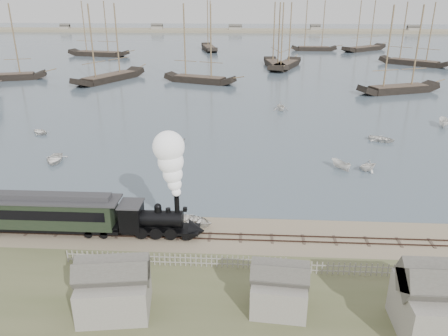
{
  "coord_description": "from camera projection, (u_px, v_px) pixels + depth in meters",
  "views": [
    {
      "loc": [
        -0.51,
        -38.63,
        21.77
      ],
      "look_at": [
        -3.17,
        7.34,
        3.5
      ],
      "focal_mm": 35.0,
      "sensor_mm": 36.0,
      "label": 1
    }
  ],
  "objects": [
    {
      "name": "rowboat_0",
      "position": [
        54.0,
        159.0,
        60.84
      ],
      "size": [
        4.78,
        3.78,
        0.89
      ],
      "primitive_type": "imported",
      "rotation": [
        0.0,
        0.0,
        0.18
      ],
      "color": "white",
      "rests_on": "harbor_water"
    },
    {
      "name": "far_spit",
      "position": [
        251.0,
        32.0,
        275.84
      ],
      "size": [
        500.0,
        20.0,
        1.8
      ],
      "primitive_type": "cube",
      "color": "tan",
      "rests_on": "ground"
    },
    {
      "name": "rowboat_3",
      "position": [
        382.0,
        139.0,
        69.49
      ],
      "size": [
        4.51,
        5.0,
        0.85
      ],
      "primitive_type": "imported",
      "rotation": [
        0.0,
        0.0,
        1.08
      ],
      "color": "white",
      "rests_on": "harbor_water"
    },
    {
      "name": "rowboat_1",
      "position": [
        178.0,
        140.0,
        67.89
      ],
      "size": [
        3.43,
        3.46,
        1.38
      ],
      "primitive_type": "imported",
      "rotation": [
        0.0,
        0.0,
        2.31
      ],
      "color": "white",
      "rests_on": "harbor_water"
    },
    {
      "name": "picket_fence_west",
      "position": [
        176.0,
        266.0,
        37.7
      ],
      "size": [
        19.0,
        0.1,
        1.2
      ],
      "primitive_type": null,
      "color": "gray",
      "rests_on": "ground"
    },
    {
      "name": "rail_track",
      "position": [
        251.0,
        238.0,
        41.97
      ],
      "size": [
        120.0,
        1.8,
        0.16
      ],
      "color": "#38261E",
      "rests_on": "ground"
    },
    {
      "name": "passenger_coach",
      "position": [
        44.0,
        211.0,
        42.22
      ],
      "size": [
        14.97,
        2.89,
        3.63
      ],
      "color": "black",
      "rests_on": "ground"
    },
    {
      "name": "schooner_4",
      "position": [
        404.0,
        50.0,
        100.67
      ],
      "size": [
        20.97,
        11.67,
        20.0
      ],
      "primitive_type": null,
      "rotation": [
        0.0,
        0.0,
        0.36
      ],
      "color": "black",
      "rests_on": "harbor_water"
    },
    {
      "name": "shed_left",
      "position": [
        116.0,
        311.0,
        32.32
      ],
      "size": [
        5.0,
        4.0,
        4.1
      ],
      "primitive_type": null,
      "color": "gray",
      "rests_on": "ground"
    },
    {
      "name": "rowboat_6",
      "position": [
        40.0,
        131.0,
        73.46
      ],
      "size": [
        3.96,
        4.13,
        0.7
      ],
      "primitive_type": "imported",
      "rotation": [
        0.0,
        0.0,
        4.05
      ],
      "color": "white",
      "rests_on": "harbor_water"
    },
    {
      "name": "ground",
      "position": [
        251.0,
        228.0,
        43.84
      ],
      "size": [
        600.0,
        600.0,
        0.0
      ],
      "primitive_type": "plane",
      "color": "tan",
      "rests_on": "ground"
    },
    {
      "name": "schooner_0",
      "position": [
        0.0,
        42.0,
        116.26
      ],
      "size": [
        20.78,
        11.37,
        20.0
      ],
      "primitive_type": null,
      "rotation": [
        0.0,
        0.0,
        0.35
      ],
      "color": "black",
      "rests_on": "harbor_water"
    },
    {
      "name": "rowboat_5",
      "position": [
        443.0,
        122.0,
        77.18
      ],
      "size": [
        4.11,
        2.57,
        1.49
      ],
      "primitive_type": "imported",
      "rotation": [
        0.0,
        0.0,
        2.83
      ],
      "color": "white",
      "rests_on": "harbor_water"
    },
    {
      "name": "schooner_6",
      "position": [
        96.0,
        29.0,
        163.75
      ],
      "size": [
        24.5,
        10.24,
        20.0
      ],
      "primitive_type": null,
      "rotation": [
        0.0,
        0.0,
        -0.2
      ],
      "color": "black",
      "rests_on": "harbor_water"
    },
    {
      "name": "picket_fence_east",
      "position": [
        402.0,
        277.0,
        36.21
      ],
      "size": [
        15.0,
        0.1,
        1.2
      ],
      "primitive_type": null,
      "color": "gray",
      "rests_on": "ground"
    },
    {
      "name": "schooner_10",
      "position": [
        277.0,
        35.0,
        137.08
      ],
      "size": [
        7.76,
        21.39,
        20.0
      ],
      "primitive_type": null,
      "rotation": [
        0.0,
        0.0,
        -1.43
      ],
      "color": "black",
      "rests_on": "harbor_water"
    },
    {
      "name": "schooner_9",
      "position": [
        367.0,
        26.0,
        179.54
      ],
      "size": [
        21.77,
        19.24,
        20.0
      ],
      "primitive_type": null,
      "rotation": [
        0.0,
        0.0,
        0.69
      ],
      "color": "black",
      "rests_on": "harbor_water"
    },
    {
      "name": "shed_right",
      "position": [
        439.0,
        333.0,
        30.16
      ],
      "size": [
        6.0,
        5.0,
        5.1
      ],
      "primitive_type": null,
      "color": "gray",
      "rests_on": "ground"
    },
    {
      "name": "rowboat_2",
      "position": [
        341.0,
        165.0,
        58.26
      ],
      "size": [
        3.17,
        2.9,
        1.21
      ],
      "primitive_type": "imported",
      "rotation": [
        0.0,
        0.0,
        3.83
      ],
      "color": "white",
      "rests_on": "harbor_water"
    },
    {
      "name": "rowboat_7",
      "position": [
        281.0,
        106.0,
        87.87
      ],
      "size": [
        4.06,
        3.72,
        1.8
      ],
      "primitive_type": "imported",
      "rotation": [
        0.0,
        0.0,
        0.26
      ],
      "color": "white",
      "rests_on": "harbor_water"
    },
    {
      "name": "beached_dinghy",
      "position": [
        192.0,
        221.0,
        44.25
      ],
      "size": [
        4.05,
        4.91,
        0.88
      ],
      "primitive_type": "imported",
      "rotation": [
        0.0,
        0.0,
        1.31
      ],
      "color": "white",
      "rests_on": "ground"
    },
    {
      "name": "schooner_7",
      "position": [
        209.0,
        26.0,
        180.84
      ],
      "size": [
        9.5,
        21.62,
        20.0
      ],
      "primitive_type": null,
      "rotation": [
        0.0,
        0.0,
        1.8
      ],
      "color": "black",
      "rests_on": "harbor_water"
    },
    {
      "name": "harbor_water",
      "position": [
        251.0,
        46.0,
        201.59
      ],
      "size": [
        600.0,
        336.0,
        0.06
      ],
      "primitive_type": "cube",
      "color": "#404D5C",
      "rests_on": "ground"
    },
    {
      "name": "schooner_1",
      "position": [
        106.0,
        43.0,
        115.1
      ],
      "size": [
        15.69,
        23.53,
        20.0
      ],
      "primitive_type": null,
      "rotation": [
        0.0,
        0.0,
        1.1
      ],
      "color": "black",
      "rests_on": "harbor_water"
    },
    {
      "name": "rowboat_4",
      "position": [
        368.0,
        165.0,
        57.72
      ],
      "size": [
        3.65,
        3.79,
        1.53
      ],
      "primitive_type": "imported",
      "rotation": [
        0.0,
        0.0,
        5.25
      ],
      "color": "white",
      "rests_on": "harbor_water"
    },
    {
      "name": "shed_mid",
      "position": [
        278.0,
        308.0,
        32.6
      ],
      "size": [
        4.0,
        3.5,
        3.6
      ],
      "primitive_type": null,
      "color": "gray",
      "rests_on": "ground"
    },
    {
      "name": "schooner_8",
      "position": [
        315.0,
        26.0,
        179.52
      ],
      "size": [
        18.6,
        4.53,
        20.0
      ],
      "primitive_type": null,
      "rotation": [
        0.0,
        0.0,
        -0.01
      ],
      "color": "black",
      "rests_on": "harbor_water"
    },
    {
      "name": "locomotive",
      "position": [
        168.0,
        192.0,
        40.7
      ],
      "size": [
        8.11,
        3.03,
        10.11
      ],
      "color": "black",
      "rests_on": "ground"
    },
    {
      "name": "schooner_3",
      "position": [
        287.0,
        36.0,
        135.9
      ],
      "size": [
        12.84,
        23.01,
        20.0
      ],
      "primitive_type": null,
      "rotation": [
        0.0,
        0.0,
        1.21
      ],
      "color": "black",
      "rests_on": "harbor_water"
    },
    {
      "name": "schooner_5",
      "position": [
        418.0,
        34.0,
        141.69
      ],
      "size": [
        20.92,
        17.65,
        20.0
      ],
      "primitive_type": null,
      "rotation": [
        0.0,
        0.0,
        -0.65
      ],
      "color": "black",
      "rests_on": "harbor_water"
    },
    {
      "name": "schooner_2",
      "position": [
        199.0,
        44.0,
        112.59
      ],
      "size": [
        20.04,
        10.96,
        20.0
      ],
      "primitive_type": null,
      "rotation": [
        0.0,
        0.0,
        -0.35
      ],
      "color": "black",
      "rests_on": "harbor_water"
    }
  ]
}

